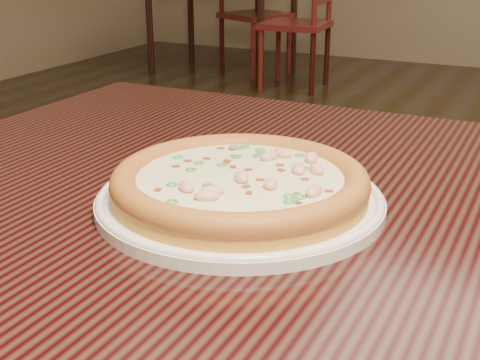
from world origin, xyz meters
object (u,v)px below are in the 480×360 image
at_px(plate, 240,199).
at_px(chair_b, 303,24).
at_px(pizza, 240,183).
at_px(chair_a, 251,14).
at_px(hero_table, 361,295).

distance_m(plate, chair_b, 3.95).
bearing_deg(plate, pizza, 21.96).
bearing_deg(chair_a, pizza, -64.69).
xyz_separation_m(hero_table, pizza, (-0.12, -0.05, 0.13)).
xyz_separation_m(plate, pizza, (0.00, 0.00, 0.02)).
relative_size(chair_a, chair_b, 1.00).
xyz_separation_m(plate, chair_b, (-1.35, 3.69, -0.32)).
bearing_deg(chair_a, chair_b, -33.71).
xyz_separation_m(pizza, chair_a, (-1.93, 4.08, -0.34)).
distance_m(hero_table, pizza, 0.18).
bearing_deg(chair_b, plate, -69.87).
distance_m(hero_table, chair_a, 4.52).
relative_size(hero_table, pizza, 4.54).
xyz_separation_m(hero_table, plate, (-0.12, -0.05, 0.11)).
relative_size(hero_table, plate, 4.05).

